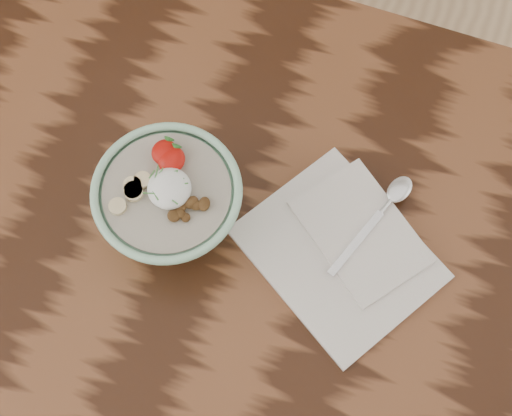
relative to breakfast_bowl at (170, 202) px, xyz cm
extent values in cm
cube|color=black|center=(3.91, -2.97, -8.38)|extent=(160.00, 90.00, 4.00)
cylinder|color=#9DD4B0|center=(0.01, -0.04, -5.79)|extent=(8.27, 8.27, 1.18)
torus|color=#9DD4B0|center=(0.01, -0.04, 3.86)|extent=(18.81, 18.81, 1.08)
cylinder|color=#BAAE9A|center=(0.01, -0.04, 3.27)|extent=(15.96, 15.96, 0.99)
ellipsoid|color=white|center=(0.47, 0.09, 4.81)|extent=(5.43, 5.43, 2.99)
ellipsoid|color=#B00E08|center=(-0.74, 3.77, 4.69)|extent=(3.36, 3.70, 1.85)
cone|color=#286623|center=(-0.74, 5.28, 4.99)|extent=(1.40, 1.03, 1.52)
ellipsoid|color=#B00E08|center=(-2.02, 4.48, 4.63)|extent=(3.15, 3.46, 1.73)
cone|color=#286623|center=(-2.02, 5.90, 4.93)|extent=(1.40, 1.03, 1.52)
cylinder|color=beige|center=(-3.21, 0.26, 4.16)|extent=(2.15, 2.15, 0.70)
cylinder|color=beige|center=(-3.77, -1.42, 4.16)|extent=(2.35, 2.35, 0.70)
cylinder|color=beige|center=(-4.74, -3.97, 4.16)|extent=(2.17, 2.17, 0.70)
cylinder|color=beige|center=(-4.11, -0.85, 4.16)|extent=(2.31, 2.31, 0.70)
cylinder|color=beige|center=(-3.58, -1.63, 4.16)|extent=(2.31, 2.31, 0.70)
ellipsoid|color=#573819|center=(1.74, -1.24, 4.30)|extent=(2.08, 2.07, 0.86)
ellipsoid|color=#573819|center=(2.18, -2.85, 4.31)|extent=(2.23, 2.19, 0.86)
ellipsoid|color=#573819|center=(2.38, -1.44, 4.20)|extent=(1.45, 1.54, 0.71)
ellipsoid|color=#573819|center=(3.57, -2.54, 4.18)|extent=(1.58, 1.59, 0.64)
ellipsoid|color=#573819|center=(2.52, -1.26, 4.30)|extent=(2.09, 2.06, 0.78)
ellipsoid|color=#573819|center=(2.11, -0.43, 4.29)|extent=(2.07, 2.06, 1.01)
ellipsoid|color=#573819|center=(2.36, -2.41, 4.21)|extent=(1.08, 1.28, 0.71)
ellipsoid|color=#573819|center=(4.22, -0.68, 4.30)|extent=(1.90, 1.77, 1.09)
ellipsoid|color=#573819|center=(5.11, -0.24, 4.43)|extent=(1.75, 2.13, 1.05)
ellipsoid|color=#573819|center=(3.59, -0.57, 4.42)|extent=(2.10, 2.30, 1.31)
ellipsoid|color=#573819|center=(2.83, -2.27, 4.25)|extent=(1.82, 1.76, 1.01)
cylinder|color=#408237|center=(-1.10, 1.50, 5.76)|extent=(0.33, 1.05, 0.22)
cylinder|color=#408237|center=(0.07, -1.01, 5.76)|extent=(1.20, 0.70, 0.22)
cylinder|color=#408237|center=(-1.55, 1.29, 5.76)|extent=(0.47, 1.71, 0.24)
cylinder|color=#408237|center=(1.97, 0.88, 5.76)|extent=(0.43, 1.52, 0.23)
cylinder|color=#408237|center=(0.31, 1.93, 5.76)|extent=(1.04, 0.83, 0.22)
cylinder|color=#408237|center=(1.65, -1.51, 5.76)|extent=(1.58, 0.68, 0.24)
cylinder|color=#408237|center=(-0.51, -1.63, 5.76)|extent=(1.13, 1.02, 0.23)
cylinder|color=#408237|center=(0.86, 1.78, 5.76)|extent=(0.46, 1.16, 0.22)
cylinder|color=#408237|center=(2.03, 0.91, 5.76)|extent=(1.23, 0.69, 0.22)
cylinder|color=#408237|center=(-1.98, 0.79, 5.76)|extent=(0.41, 1.22, 0.22)
cylinder|color=#408237|center=(-1.28, -1.58, 5.76)|extent=(1.64, 0.59, 0.24)
cube|color=silver|center=(22.48, 2.55, -5.92)|extent=(30.58, 29.06, 0.92)
cube|color=silver|center=(24.33, 6.24, -5.18)|extent=(21.21, 20.19, 0.55)
cube|color=silver|center=(24.18, 4.32, -4.74)|extent=(4.83, 10.82, 0.34)
cylinder|color=silver|center=(26.60, 10.91, -4.57)|extent=(1.64, 2.96, 0.68)
ellipsoid|color=silver|center=(27.56, 13.53, -4.45)|extent=(4.31, 5.19, 0.92)
camera|label=1|loc=(21.16, -26.66, 85.19)|focal=50.00mm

